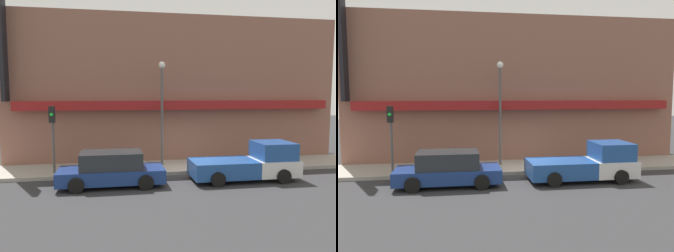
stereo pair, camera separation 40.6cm
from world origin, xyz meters
The scene contains 8 objects.
ground_plane centered at (0.00, 0.00, 0.00)m, with size 80.00×80.00×0.00m, color #2D2D30.
sidewalk centered at (0.00, 1.49, 0.09)m, with size 36.00×2.99×0.18m.
building centered at (-0.02, 4.47, 4.33)m, with size 19.80×3.80×10.02m.
pickup_truck centered at (2.57, -1.36, 0.77)m, with size 5.04×2.17×1.78m.
parked_car centered at (-3.96, -1.36, 0.74)m, with size 4.64×2.03×1.54m.
fire_hydrant centered at (-2.94, 0.70, 0.50)m, with size 0.20×0.20×0.65m.
street_lamp centered at (-1.21, 1.76, 3.69)m, with size 0.36×0.36×5.63m.
traffic_light centered at (-6.74, 0.62, 2.47)m, with size 0.28×0.42×3.31m.
Camera 2 is at (-3.51, -15.90, 4.08)m, focal length 35.00 mm.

